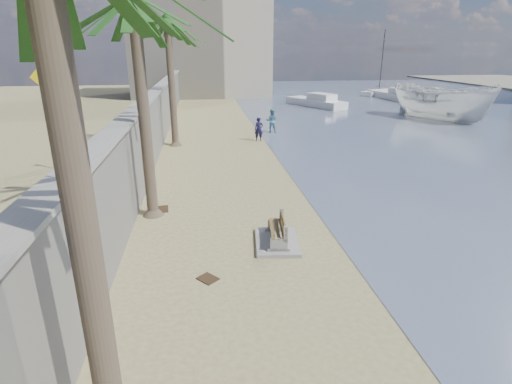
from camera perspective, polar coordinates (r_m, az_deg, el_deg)
ground_plane at (r=9.19m, az=9.75°, el=-22.04°), size 140.00×140.00×0.00m
seawall at (r=26.98m, az=-13.97°, el=9.93°), size 0.45×70.00×3.50m
wall_cap at (r=26.75m, az=-14.29°, el=13.72°), size 0.80×70.00×0.12m
end_building at (r=58.49m, az=-7.94°, el=20.46°), size 18.00×12.00×14.00m
bench_far at (r=13.22m, az=3.03°, el=-5.85°), size 1.61×2.20×0.86m
palm_mid at (r=14.91m, az=-17.14°, el=24.64°), size 5.00×5.00×8.57m
palm_back at (r=26.81m, az=-12.58°, el=22.77°), size 5.00×5.00×8.73m
pedestrian_sign at (r=8.46m, az=-26.61°, el=11.44°), size 0.78×0.07×2.40m
streetlight at (r=18.69m, az=-17.41°, el=20.64°), size 0.28×0.28×5.12m
person_a at (r=28.09m, az=0.42°, el=9.19°), size 0.71×0.50×1.88m
person_b at (r=31.12m, az=2.25°, el=10.31°), size 1.13×0.98×1.99m
boat_cruiser at (r=40.39m, az=25.03°, el=11.82°), size 5.01×5.06×4.36m
yacht_near at (r=55.44m, az=19.93°, el=12.66°), size 4.06×12.00×1.50m
yacht_far at (r=46.46m, az=8.50°, el=12.43°), size 5.53×7.91×1.50m
sailboat_west at (r=60.77m, az=17.15°, el=13.44°), size 6.46×5.31×8.69m
debris_c at (r=16.50m, az=-13.43°, el=-2.41°), size 0.65×0.78×0.03m
debris_d at (r=11.52m, az=-6.89°, el=-12.19°), size 0.69×0.70×0.03m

